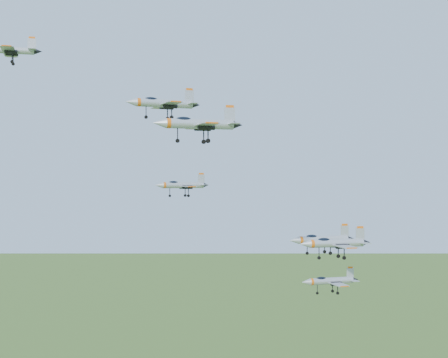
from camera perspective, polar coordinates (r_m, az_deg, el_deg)
name	(u,v)px	position (r m, az deg, el deg)	size (l,w,h in m)	color
jet_lead	(6,50)	(116.17, -19.33, 11.09)	(11.84, 9.94, 3.17)	#A1A7AD
jet_left_high	(162,103)	(109.64, -5.65, 6.92)	(13.60, 11.19, 3.64)	#A1A7AD
jet_right_high	(197,124)	(91.39, -2.46, 5.07)	(13.67, 11.40, 3.65)	#A1A7AD
jet_left_low	(182,185)	(114.43, -3.89, -0.55)	(10.52, 8.67, 2.81)	#A1A7AD
jet_right_low	(334,243)	(101.96, 10.07, -5.78)	(12.31, 10.33, 3.30)	#A1A7AD
jet_trail	(321,239)	(121.32, 8.89, -5.47)	(13.71, 11.42, 3.66)	#A1A7AD
jet_extra	(330,281)	(128.66, 9.64, -9.16)	(12.62, 10.52, 3.37)	#A1A7AD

